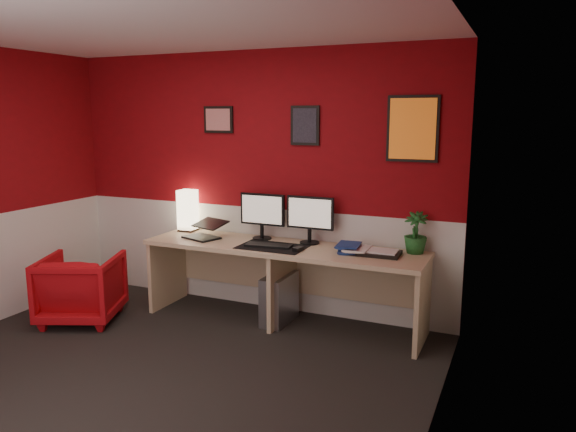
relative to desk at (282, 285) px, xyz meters
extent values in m
cube|color=black|center=(-0.46, -1.41, -0.36)|extent=(4.00, 3.50, 0.01)
cube|color=white|center=(-0.46, -1.41, 2.13)|extent=(4.00, 3.50, 0.01)
cube|color=maroon|center=(-0.46, 0.34, 0.89)|extent=(4.00, 0.01, 2.50)
cube|color=maroon|center=(1.54, -1.41, 0.89)|extent=(0.01, 3.50, 2.50)
cube|color=silver|center=(-0.46, 0.34, 0.14)|extent=(4.00, 0.01, 1.00)
cube|color=silver|center=(1.54, -1.41, 0.14)|extent=(0.01, 3.50, 1.00)
cube|color=#CDB283|center=(0.00, 0.00, 0.00)|extent=(2.60, 0.65, 0.73)
cube|color=#FFE5B2|center=(-1.15, 0.21, 0.56)|extent=(0.16, 0.16, 0.40)
cube|color=black|center=(-0.84, -0.03, 0.47)|extent=(0.39, 0.32, 0.22)
cube|color=black|center=(-0.29, 0.18, 0.66)|extent=(0.45, 0.06, 0.58)
cube|color=black|center=(0.19, 0.19, 0.66)|extent=(0.45, 0.06, 0.58)
cube|color=black|center=(-0.06, -0.08, 0.37)|extent=(0.60, 0.38, 0.01)
cube|color=black|center=(-0.10, -0.09, 0.38)|extent=(0.43, 0.19, 0.02)
cube|color=black|center=(0.21, -0.12, 0.39)|extent=(0.08, 0.11, 0.03)
imported|color=navy|center=(0.52, 0.02, 0.38)|extent=(0.29, 0.34, 0.03)
imported|color=silver|center=(0.59, 0.02, 0.40)|extent=(0.21, 0.28, 0.02)
imported|color=navy|center=(0.52, 0.00, 0.43)|extent=(0.22, 0.28, 0.02)
cube|color=black|center=(0.88, 0.03, 0.38)|extent=(0.36, 0.26, 0.03)
imported|color=#19591E|center=(1.15, 0.22, 0.54)|extent=(0.20, 0.20, 0.36)
cube|color=#99999E|center=(-0.03, 0.01, -0.14)|extent=(0.21, 0.45, 0.45)
imported|color=#AF070D|center=(-1.74, -0.69, -0.05)|extent=(0.88, 0.89, 0.63)
cube|color=red|center=(-0.83, 0.33, 1.49)|extent=(0.32, 0.02, 0.26)
cube|color=black|center=(0.08, 0.33, 1.44)|extent=(0.28, 0.02, 0.36)
cube|color=orange|center=(1.06, 0.33, 1.42)|extent=(0.44, 0.02, 0.56)
camera|label=1|loc=(1.98, -4.39, 1.53)|focal=34.17mm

